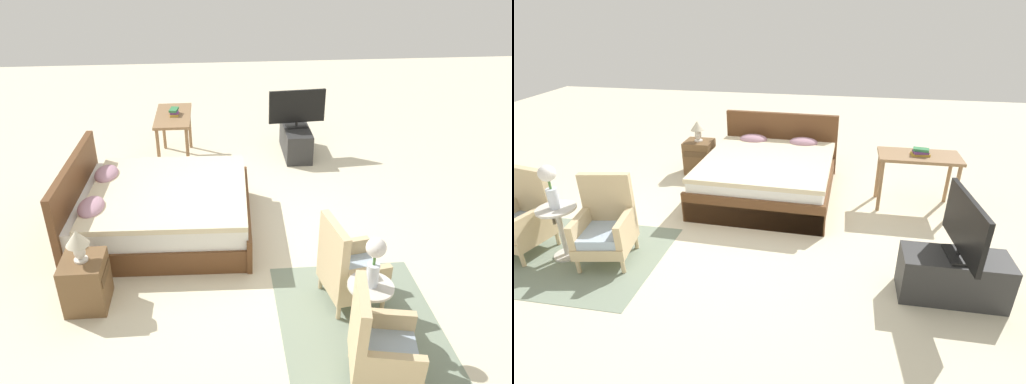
{
  "view_description": "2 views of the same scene",
  "coord_description": "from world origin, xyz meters",
  "views": [
    {
      "loc": [
        -5.02,
        0.31,
        3.38
      ],
      "look_at": [
        -0.05,
        -0.11,
        0.6
      ],
      "focal_mm": 35.0,
      "sensor_mm": 36.0,
      "label": 1
    },
    {
      "loc": [
        1.09,
        -4.21,
        2.55
      ],
      "look_at": [
        0.36,
        -0.09,
        0.55
      ],
      "focal_mm": 28.0,
      "sensor_mm": 36.0,
      "label": 2
    }
  ],
  "objects": [
    {
      "name": "nightstand",
      "position": [
        -1.11,
        1.64,
        0.27
      ],
      "size": [
        0.44,
        0.41,
        0.53
      ],
      "color": "brown",
      "rests_on": "ground_plane"
    },
    {
      "name": "table_lamp",
      "position": [
        -1.11,
        1.64,
        0.75
      ],
      "size": [
        0.22,
        0.22,
        0.33
      ],
      "color": "silver",
      "rests_on": "nightstand"
    },
    {
      "name": "side_table",
      "position": [
        -1.77,
        -0.95,
        0.38
      ],
      "size": [
        0.4,
        0.4,
        0.6
      ],
      "color": "beige",
      "rests_on": "ground_plane"
    },
    {
      "name": "armchair_by_window_left",
      "position": [
        -2.27,
        -0.9,
        0.38
      ],
      "size": [
        0.63,
        0.63,
        0.92
      ],
      "color": "#CCB284",
      "rests_on": "floor_rug"
    },
    {
      "name": "book_stack",
      "position": [
        2.16,
        0.94,
        0.79
      ],
      "size": [
        0.23,
        0.15,
        0.09
      ],
      "color": "#B79333",
      "rests_on": "vanity_desk"
    },
    {
      "name": "flower_vase",
      "position": [
        -1.77,
        -0.95,
        0.89
      ],
      "size": [
        0.17,
        0.17,
        0.48
      ],
      "color": "silver",
      "rests_on": "side_table"
    },
    {
      "name": "ground_plane",
      "position": [
        0.0,
        0.0,
        0.0
      ],
      "size": [
        16.0,
        16.0,
        0.0
      ],
      "primitive_type": "plane",
      "color": "beige"
    },
    {
      "name": "armchair_by_window_right",
      "position": [
        -1.28,
        -0.9,
        0.38
      ],
      "size": [
        0.63,
        0.63,
        0.92
      ],
      "color": "#CCB284",
      "rests_on": "floor_rug"
    },
    {
      "name": "tv_stand",
      "position": [
        2.24,
        -0.94,
        0.23
      ],
      "size": [
        0.96,
        0.4,
        0.46
      ],
      "color": "#2D2D2D",
      "rests_on": "ground_plane"
    },
    {
      "name": "tv_flatscreen",
      "position": [
        2.24,
        -0.94,
        0.77
      ],
      "size": [
        0.23,
        0.88,
        0.59
      ],
      "color": "black",
      "rests_on": "tv_stand"
    },
    {
      "name": "bed",
      "position": [
        0.15,
        1.03,
        0.3
      ],
      "size": [
        1.87,
        2.11,
        0.96
      ],
      "color": "brown",
      "rests_on": "ground_plane"
    },
    {
      "name": "floor_rug",
      "position": [
        -1.77,
        -0.95,
        0.0
      ],
      "size": [
        2.1,
        1.5,
        0.01
      ],
      "color": "gray",
      "rests_on": "ground_plane"
    },
    {
      "name": "vanity_desk",
      "position": [
        2.15,
        0.96,
        0.64
      ],
      "size": [
        1.04,
        0.52,
        0.75
      ],
      "color": "#8E6B47",
      "rests_on": "ground_plane"
    }
  ]
}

